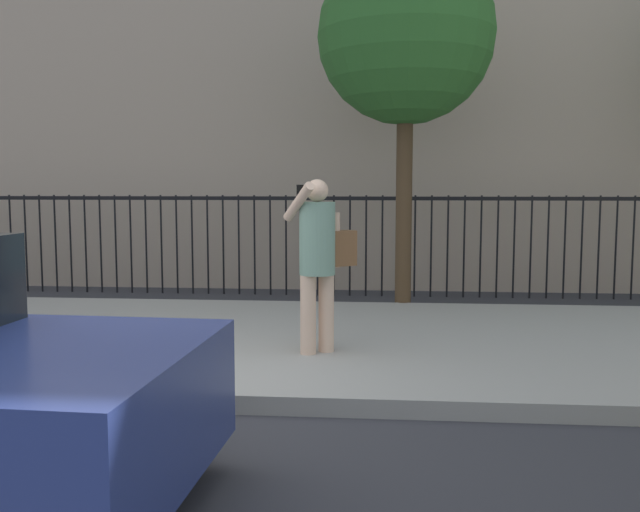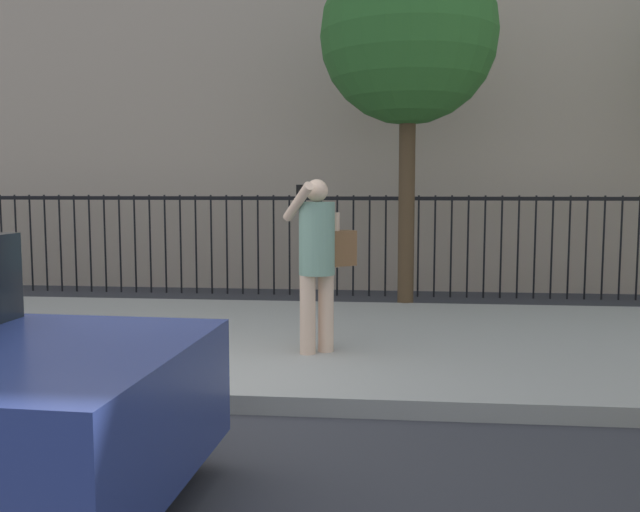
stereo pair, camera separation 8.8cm
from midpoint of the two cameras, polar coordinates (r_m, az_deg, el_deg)
The scene contains 5 objects.
ground_plane at distance 5.70m, azimuth -14.77°, elevation -12.21°, with size 60.00×60.00×0.00m, color #333338.
sidewalk at distance 7.70m, azimuth -9.01°, elevation -6.80°, with size 28.00×4.40×0.15m, color #9E9B93.
iron_fence at distance 11.16m, azimuth -4.25°, elevation 2.03°, with size 12.03×0.04×1.60m.
pedestrian_on_phone at distance 6.58m, azimuth 0.32°, elevation 0.26°, with size 0.71×0.63×1.65m.
street_tree_mid at distance 9.76m, azimuth 7.55°, elevation 17.42°, with size 2.37×2.37×4.93m.
Camera 2 is at (1.98, -5.06, 1.73)m, focal length 39.02 mm.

